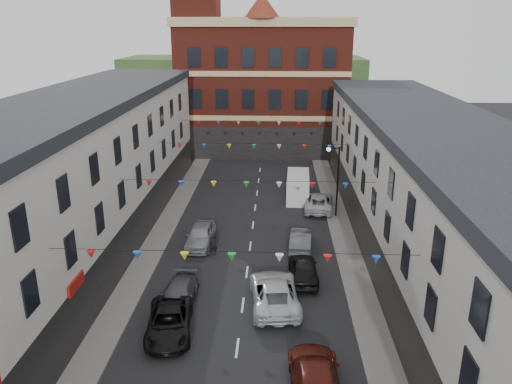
# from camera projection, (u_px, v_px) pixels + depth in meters

# --- Properties ---
(ground) EXTENTS (160.00, 160.00, 0.00)m
(ground) POSITION_uv_depth(u_px,v_px,m) (243.00, 305.00, 28.48)
(ground) COLOR black
(ground) RESTS_ON ground
(pavement_left) EXTENTS (1.80, 64.00, 0.15)m
(pavement_left) POSITION_uv_depth(u_px,v_px,m) (133.00, 284.00, 30.63)
(pavement_left) COLOR #605E5B
(pavement_left) RESTS_ON ground
(pavement_right) EXTENTS (1.80, 64.00, 0.15)m
(pavement_right) POSITION_uv_depth(u_px,v_px,m) (359.00, 289.00, 30.07)
(pavement_right) COLOR #605E5B
(pavement_right) RESTS_ON ground
(terrace_left) EXTENTS (8.40, 56.00, 10.70)m
(terrace_left) POSITION_uv_depth(u_px,v_px,m) (36.00, 208.00, 28.20)
(terrace_left) COLOR beige
(terrace_left) RESTS_ON ground
(terrace_right) EXTENTS (8.40, 56.00, 9.70)m
(terrace_right) POSITION_uv_depth(u_px,v_px,m) (457.00, 223.00, 27.40)
(terrace_right) COLOR beige
(terrace_right) RESTS_ON ground
(civic_building) EXTENTS (20.60, 13.30, 18.50)m
(civic_building) POSITION_uv_depth(u_px,v_px,m) (263.00, 85.00, 61.83)
(civic_building) COLOR maroon
(civic_building) RESTS_ON ground
(clock_tower) EXTENTS (5.60, 5.60, 30.00)m
(clock_tower) POSITION_uv_depth(u_px,v_px,m) (197.00, 27.00, 57.17)
(clock_tower) COLOR maroon
(clock_tower) RESTS_ON ground
(distant_hill) EXTENTS (40.00, 14.00, 10.00)m
(distant_hill) POSITION_uv_depth(u_px,v_px,m) (244.00, 87.00, 85.77)
(distant_hill) COLOR #284A22
(distant_hill) RESTS_ON ground
(street_lamp) EXTENTS (1.10, 0.36, 6.00)m
(street_lamp) POSITION_uv_depth(u_px,v_px,m) (335.00, 172.00, 40.23)
(street_lamp) COLOR black
(street_lamp) RESTS_ON ground
(car_left_c) EXTENTS (2.82, 5.08, 1.35)m
(car_left_c) POSITION_uv_depth(u_px,v_px,m) (169.00, 322.00, 25.69)
(car_left_c) COLOR black
(car_left_c) RESTS_ON ground
(car_left_d) EXTENTS (1.89, 4.46, 1.28)m
(car_left_d) POSITION_uv_depth(u_px,v_px,m) (178.00, 295.00, 28.29)
(car_left_d) COLOR #45484D
(car_left_d) RESTS_ON ground
(car_left_e) EXTENTS (2.01, 4.59, 1.54)m
(car_left_e) POSITION_uv_depth(u_px,v_px,m) (201.00, 235.00, 35.99)
(car_left_e) COLOR gray
(car_left_e) RESTS_ON ground
(car_right_c) EXTENTS (2.27, 5.45, 1.57)m
(car_right_c) POSITION_uv_depth(u_px,v_px,m) (315.00, 379.00, 21.39)
(car_right_c) COLOR #4D160F
(car_right_c) RESTS_ON ground
(car_right_d) EXTENTS (1.83, 4.37, 1.48)m
(car_right_d) POSITION_uv_depth(u_px,v_px,m) (304.00, 269.00, 31.03)
(car_right_d) COLOR black
(car_right_d) RESTS_ON ground
(car_right_e) EXTENTS (1.79, 4.35, 1.40)m
(car_right_e) POSITION_uv_depth(u_px,v_px,m) (301.00, 240.00, 35.41)
(car_right_e) COLOR #494B50
(car_right_e) RESTS_ON ground
(car_right_f) EXTENTS (2.85, 5.32, 1.42)m
(car_right_f) POSITION_uv_depth(u_px,v_px,m) (319.00, 202.00, 42.97)
(car_right_f) COLOR #B3B6B8
(car_right_f) RESTS_ON ground
(moving_car) EXTENTS (3.15, 5.89, 1.58)m
(moving_car) POSITION_uv_depth(u_px,v_px,m) (274.00, 292.00, 28.31)
(moving_car) COLOR silver
(moving_car) RESTS_ON ground
(white_van) EXTENTS (2.20, 5.22, 2.27)m
(white_van) POSITION_uv_depth(u_px,v_px,m) (298.00, 187.00, 45.63)
(white_van) COLOR silver
(white_van) RESTS_ON ground
(pedestrian) EXTENTS (0.56, 0.38, 1.49)m
(pedestrian) POSITION_uv_depth(u_px,v_px,m) (213.00, 245.00, 34.49)
(pedestrian) COLOR black
(pedestrian) RESTS_ON ground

